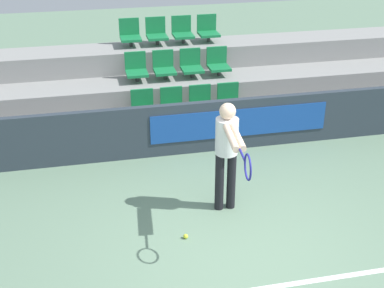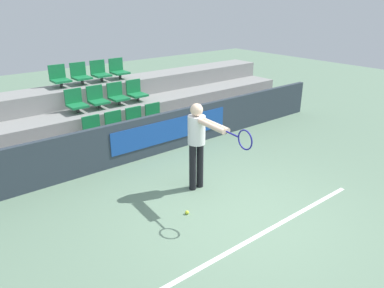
% 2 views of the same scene
% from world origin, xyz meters
% --- Properties ---
extents(ground_plane, '(30.00, 30.00, 0.00)m').
position_xyz_m(ground_plane, '(0.00, 0.00, 0.00)').
color(ground_plane, slate).
extents(barrier_wall, '(11.53, 0.14, 0.94)m').
position_xyz_m(barrier_wall, '(0.02, 3.04, 0.47)').
color(barrier_wall, '#2D3842').
rests_on(barrier_wall, ground).
extents(bleacher_tier_front, '(11.13, 0.87, 0.44)m').
position_xyz_m(bleacher_tier_front, '(0.00, 3.56, 0.22)').
color(bleacher_tier_front, gray).
rests_on(bleacher_tier_front, ground).
extents(bleacher_tier_middle, '(11.13, 0.87, 0.88)m').
position_xyz_m(bleacher_tier_middle, '(0.00, 4.43, 0.44)').
color(bleacher_tier_middle, gray).
rests_on(bleacher_tier_middle, ground).
extents(bleacher_tier_back, '(11.13, 0.87, 1.32)m').
position_xyz_m(bleacher_tier_back, '(0.00, 5.29, 0.66)').
color(bleacher_tier_back, gray).
rests_on(bleacher_tier_back, ground).
extents(stadium_chair_0, '(0.41, 0.44, 0.53)m').
position_xyz_m(stadium_chair_0, '(-0.81, 3.67, 0.67)').
color(stadium_chair_0, '#333333').
rests_on(stadium_chair_0, bleacher_tier_front).
extents(stadium_chair_1, '(0.41, 0.44, 0.53)m').
position_xyz_m(stadium_chair_1, '(-0.27, 3.67, 0.67)').
color(stadium_chair_1, '#333333').
rests_on(stadium_chair_1, bleacher_tier_front).
extents(stadium_chair_2, '(0.41, 0.44, 0.53)m').
position_xyz_m(stadium_chair_2, '(0.27, 3.67, 0.67)').
color(stadium_chair_2, '#333333').
rests_on(stadium_chair_2, bleacher_tier_front).
extents(stadium_chair_3, '(0.41, 0.44, 0.53)m').
position_xyz_m(stadium_chair_3, '(0.81, 3.67, 0.67)').
color(stadium_chair_3, '#333333').
rests_on(stadium_chair_3, bleacher_tier_front).
extents(stadium_chair_4, '(0.41, 0.44, 0.53)m').
position_xyz_m(stadium_chair_4, '(-0.81, 4.54, 1.11)').
color(stadium_chair_4, '#333333').
rests_on(stadium_chair_4, bleacher_tier_middle).
extents(stadium_chair_5, '(0.41, 0.44, 0.53)m').
position_xyz_m(stadium_chair_5, '(-0.27, 4.54, 1.11)').
color(stadium_chair_5, '#333333').
rests_on(stadium_chair_5, bleacher_tier_middle).
extents(stadium_chair_6, '(0.41, 0.44, 0.53)m').
position_xyz_m(stadium_chair_6, '(0.27, 4.54, 1.11)').
color(stadium_chair_6, '#333333').
rests_on(stadium_chair_6, bleacher_tier_middle).
extents(stadium_chair_7, '(0.41, 0.44, 0.53)m').
position_xyz_m(stadium_chair_7, '(0.81, 4.54, 1.11)').
color(stadium_chair_7, '#333333').
rests_on(stadium_chair_7, bleacher_tier_middle).
extents(stadium_chair_8, '(0.41, 0.44, 0.53)m').
position_xyz_m(stadium_chair_8, '(-0.81, 5.41, 1.55)').
color(stadium_chair_8, '#333333').
rests_on(stadium_chair_8, bleacher_tier_back).
extents(stadium_chair_9, '(0.41, 0.44, 0.53)m').
position_xyz_m(stadium_chair_9, '(-0.27, 5.41, 1.55)').
color(stadium_chair_9, '#333333').
rests_on(stadium_chair_9, bleacher_tier_back).
extents(stadium_chair_10, '(0.41, 0.44, 0.53)m').
position_xyz_m(stadium_chair_10, '(0.27, 5.41, 1.55)').
color(stadium_chair_10, '#333333').
rests_on(stadium_chair_10, bleacher_tier_back).
extents(stadium_chair_11, '(0.41, 0.44, 0.53)m').
position_xyz_m(stadium_chair_11, '(0.81, 5.41, 1.55)').
color(stadium_chair_11, '#333333').
rests_on(stadium_chair_11, bleacher_tier_back).
extents(tennis_player, '(0.32, 1.61, 1.66)m').
position_xyz_m(tennis_player, '(0.04, 1.11, 1.04)').
color(tennis_player, black).
rests_on(tennis_player, ground).
extents(tennis_ball, '(0.07, 0.07, 0.07)m').
position_xyz_m(tennis_ball, '(-0.66, 0.57, 0.03)').
color(tennis_ball, '#CCDB33').
rests_on(tennis_ball, ground).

